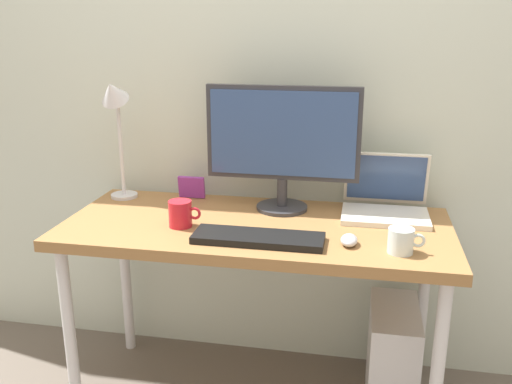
# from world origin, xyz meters

# --- Properties ---
(back_wall) EXTENTS (4.40, 0.04, 2.60)m
(back_wall) POSITION_xyz_m (0.00, 0.37, 1.30)
(back_wall) COLOR silver
(back_wall) RESTS_ON ground_plane
(desk) EXTENTS (1.41, 0.62, 0.75)m
(desk) POSITION_xyz_m (0.00, 0.00, 0.68)
(desk) COLOR olive
(desk) RESTS_ON ground_plane
(monitor) EXTENTS (0.59, 0.20, 0.48)m
(monitor) POSITION_xyz_m (0.07, 0.18, 1.02)
(monitor) COLOR #333338
(monitor) RESTS_ON desk
(laptop) EXTENTS (0.32, 0.27, 0.23)m
(laptop) POSITION_xyz_m (0.46, 0.20, 0.81)
(laptop) COLOR silver
(laptop) RESTS_ON desk
(desk_lamp) EXTENTS (0.11, 0.16, 0.51)m
(desk_lamp) POSITION_xyz_m (-0.60, 0.18, 1.11)
(desk_lamp) COLOR silver
(desk_lamp) RESTS_ON desk
(keyboard) EXTENTS (0.44, 0.14, 0.02)m
(keyboard) POSITION_xyz_m (0.04, -0.17, 0.76)
(keyboard) COLOR black
(keyboard) RESTS_ON desk
(mouse) EXTENTS (0.06, 0.09, 0.03)m
(mouse) POSITION_xyz_m (0.34, -0.14, 0.77)
(mouse) COLOR #B2B2B7
(mouse) RESTS_ON desk
(coffee_mug) EXTENTS (0.12, 0.08, 0.10)m
(coffee_mug) POSITION_xyz_m (-0.26, -0.08, 0.80)
(coffee_mug) COLOR red
(coffee_mug) RESTS_ON desk
(glass_cup) EXTENTS (0.12, 0.08, 0.08)m
(glass_cup) POSITION_xyz_m (0.50, -0.18, 0.79)
(glass_cup) COLOR silver
(glass_cup) RESTS_ON desk
(photo_frame) EXTENTS (0.11, 0.03, 0.09)m
(photo_frame) POSITION_xyz_m (-0.32, 0.25, 0.80)
(photo_frame) COLOR purple
(photo_frame) RESTS_ON desk
(computer_tower) EXTENTS (0.18, 0.36, 0.42)m
(computer_tower) POSITION_xyz_m (0.52, 0.05, 0.21)
(computer_tower) COLOR silver
(computer_tower) RESTS_ON ground_plane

